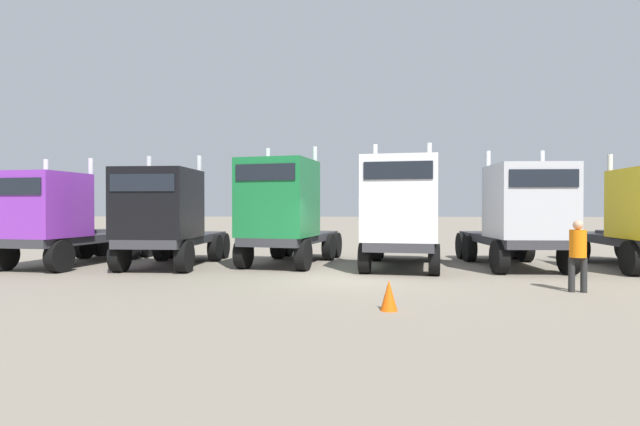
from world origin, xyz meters
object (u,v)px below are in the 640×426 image
(semi_truck_purple, at_px, (58,219))
(semi_truck_white, at_px, (401,213))
(semi_truck_silver, at_px, (521,216))
(traffic_cone_near, at_px, (389,295))
(semi_truck_black, at_px, (165,216))
(visitor_in_hivis, at_px, (578,250))
(semi_truck_green, at_px, (283,211))

(semi_truck_purple, xyz_separation_m, semi_truck_white, (12.21, -0.07, 0.20))
(semi_truck_purple, relative_size, semi_truck_silver, 1.10)
(traffic_cone_near, bearing_deg, semi_truck_silver, 53.93)
(semi_truck_purple, xyz_separation_m, semi_truck_silver, (16.37, 0.30, 0.12))
(semi_truck_black, relative_size, visitor_in_hivis, 3.22)
(semi_truck_black, xyz_separation_m, semi_truck_green, (4.08, 0.88, 0.18))
(semi_truck_silver, height_order, visitor_in_hivis, semi_truck_silver)
(semi_truck_white, bearing_deg, visitor_in_hivis, 53.44)
(visitor_in_hivis, bearing_deg, traffic_cone_near, 128.68)
(semi_truck_silver, bearing_deg, traffic_cone_near, -37.36)
(semi_truck_black, xyz_separation_m, visitor_in_hivis, (12.29, -4.09, -0.78))
(semi_truck_silver, distance_m, traffic_cone_near, 8.75)
(traffic_cone_near, bearing_deg, visitor_in_hivis, 26.93)
(semi_truck_white, relative_size, traffic_cone_near, 10.09)
(semi_truck_green, bearing_deg, semi_truck_white, 89.79)
(semi_truck_black, height_order, semi_truck_white, semi_truck_white)
(semi_truck_purple, height_order, semi_truck_black, semi_truck_black)
(semi_truck_green, relative_size, visitor_in_hivis, 3.40)
(semi_truck_black, bearing_deg, visitor_in_hivis, 72.28)
(semi_truck_green, xyz_separation_m, semi_truck_silver, (8.33, -0.53, -0.16))
(semi_truck_green, height_order, visitor_in_hivis, semi_truck_green)
(semi_truck_black, xyz_separation_m, semi_truck_silver, (12.41, 0.35, 0.03))
(visitor_in_hivis, bearing_deg, semi_truck_silver, 10.21)
(visitor_in_hivis, distance_m, traffic_cone_near, 5.60)
(semi_truck_white, distance_m, traffic_cone_near, 6.85)
(visitor_in_hivis, bearing_deg, semi_truck_black, 83.32)
(semi_truck_green, bearing_deg, traffic_cone_near, 35.40)
(semi_truck_purple, distance_m, semi_truck_silver, 16.37)
(semi_truck_black, distance_m, traffic_cone_near, 9.99)
(visitor_in_hivis, bearing_deg, semi_truck_white, 56.45)
(semi_truck_purple, height_order, traffic_cone_near, semi_truck_purple)
(semi_truck_purple, height_order, semi_truck_silver, semi_truck_silver)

